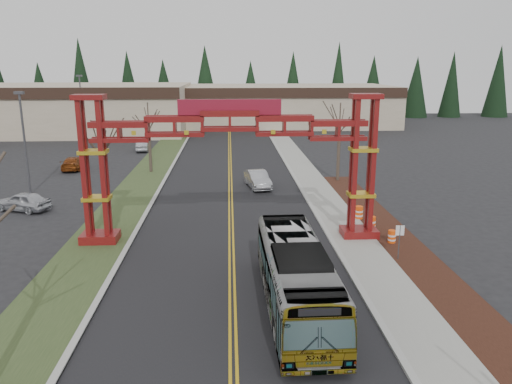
{
  "coord_description": "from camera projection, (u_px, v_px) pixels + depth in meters",
  "views": [
    {
      "loc": [
        -0.04,
        -11.27,
        10.49
      ],
      "look_at": [
        1.37,
        14.99,
        3.81
      ],
      "focal_mm": 35.0,
      "sensor_mm": 36.0,
      "label": 1
    }
  ],
  "objects": [
    {
      "name": "road",
      "position": [
        231.0,
        208.0,
        37.68
      ],
      "size": [
        12.0,
        110.0,
        0.02
      ],
      "primitive_type": "cube",
      "color": "black",
      "rests_on": "ground"
    },
    {
      "name": "lane_line_left",
      "position": [
        229.0,
        208.0,
        37.67
      ],
      "size": [
        0.12,
        100.0,
        0.01
      ],
      "primitive_type": "cube",
      "color": "gold",
      "rests_on": "road"
    },
    {
      "name": "lane_line_right",
      "position": [
        232.0,
        208.0,
        37.68
      ],
      "size": [
        0.12,
        100.0,
        0.01
      ],
      "primitive_type": "cube",
      "color": "gold",
      "rests_on": "road"
    },
    {
      "name": "curb_right",
      "position": [
        311.0,
        206.0,
        37.99
      ],
      "size": [
        0.3,
        110.0,
        0.15
      ],
      "primitive_type": "cube",
      "color": "#ABABA6",
      "rests_on": "ground"
    },
    {
      "name": "sidewalk_right",
      "position": [
        330.0,
        206.0,
        38.06
      ],
      "size": [
        2.6,
        110.0,
        0.14
      ],
      "primitive_type": "cube",
      "color": "gray",
      "rests_on": "ground"
    },
    {
      "name": "landscape_strip",
      "position": [
        447.0,
        292.0,
        23.69
      ],
      "size": [
        2.6,
        50.0,
        0.12
      ],
      "primitive_type": "cube",
      "color": "black",
      "rests_on": "ground"
    },
    {
      "name": "grass_median",
      "position": [
        124.0,
        210.0,
        37.26
      ],
      "size": [
        4.0,
        110.0,
        0.08
      ],
      "primitive_type": "cube",
      "color": "#314221",
      "rests_on": "ground"
    },
    {
      "name": "curb_left",
      "position": [
        149.0,
        209.0,
        37.34
      ],
      "size": [
        0.3,
        110.0,
        0.15
      ],
      "primitive_type": "cube",
      "color": "#ABABA6",
      "rests_on": "ground"
    },
    {
      "name": "gateway_arch",
      "position": [
        230.0,
        144.0,
        29.44
      ],
      "size": [
        18.2,
        1.6,
        8.9
      ],
      "color": "#610C10",
      "rests_on": "ground"
    },
    {
      "name": "retail_building_west",
      "position": [
        44.0,
        108.0,
        80.63
      ],
      "size": [
        46.0,
        22.3,
        7.5
      ],
      "color": "tan",
      "rests_on": "ground"
    },
    {
      "name": "retail_building_east",
      "position": [
        284.0,
        105.0,
        90.52
      ],
      "size": [
        38.0,
        20.3,
        7.0
      ],
      "color": "tan",
      "rests_on": "ground"
    },
    {
      "name": "conifer_treeline",
      "position": [
        230.0,
        86.0,
        100.94
      ],
      "size": [
        116.1,
        5.6,
        13.0
      ],
      "color": "black",
      "rests_on": "ground"
    },
    {
      "name": "transit_bus",
      "position": [
        296.0,
        277.0,
        21.8
      ],
      "size": [
        2.72,
        10.94,
        3.04
      ],
      "primitive_type": "imported",
      "rotation": [
        0.0,
        0.0,
        0.02
      ],
      "color": "#9D9EA4",
      "rests_on": "ground"
    },
    {
      "name": "silver_sedan",
      "position": [
        258.0,
        179.0,
        43.94
      ],
      "size": [
        2.37,
        4.77,
        1.5
      ],
      "primitive_type": "imported",
      "rotation": [
        0.0,
        0.0,
        0.18
      ],
      "color": "#A5A8AD",
      "rests_on": "ground"
    },
    {
      "name": "parked_car_near_a",
      "position": [
        23.0,
        201.0,
        36.94
      ],
      "size": [
        4.52,
        3.05,
        1.43
      ],
      "primitive_type": "imported",
      "rotation": [
        0.0,
        0.0,
        4.35
      ],
      "color": "silver",
      "rests_on": "ground"
    },
    {
      "name": "parked_car_mid_a",
      "position": [
        74.0,
        163.0,
        51.66
      ],
      "size": [
        2.22,
        4.72,
        1.33
      ],
      "primitive_type": "imported",
      "rotation": [
        0.0,
        0.0,
        3.22
      ],
      "color": "brown",
      "rests_on": "ground"
    },
    {
      "name": "parked_car_far_a",
      "position": [
        142.0,
        146.0,
        62.85
      ],
      "size": [
        1.79,
        4.1,
        1.31
      ],
      "primitive_type": "imported",
      "rotation": [
        0.0,
        0.0,
        3.25
      ],
      "color": "#ACAEB4",
      "rests_on": "ground"
    },
    {
      "name": "bare_tree_median_mid",
      "position": [
        102.0,
        153.0,
        31.14
      ],
      "size": [
        2.92,
        2.92,
        7.12
      ],
      "color": "#382D26",
      "rests_on": "ground"
    },
    {
      "name": "bare_tree_median_far",
      "position": [
        148.0,
        123.0,
        49.23
      ],
      "size": [
        3.07,
        3.07,
        6.99
      ],
      "color": "#382D26",
      "rests_on": "ground"
    },
    {
      "name": "bare_tree_right_far",
      "position": [
        340.0,
        125.0,
        45.27
      ],
      "size": [
        2.98,
        2.98,
        7.25
      ],
      "color": "#382D26",
      "rests_on": "ground"
    },
    {
      "name": "light_pole_near",
      "position": [
        24.0,
        136.0,
        40.6
      ],
      "size": [
        0.74,
        0.37,
        8.49
      ],
      "color": "#3F3F44",
      "rests_on": "ground"
    },
    {
      "name": "light_pole_far",
      "position": [
        81.0,
        103.0,
        70.92
      ],
      "size": [
        0.8,
        0.4,
        9.21
      ],
      "color": "#3F3F44",
      "rests_on": "ground"
    },
    {
      "name": "street_sign",
      "position": [
        400.0,
        236.0,
        27.21
      ],
      "size": [
        0.47,
        0.06,
        2.05
      ],
      "color": "#3F3F44",
      "rests_on": "ground"
    },
    {
      "name": "barrel_south",
      "position": [
        392.0,
        237.0,
        30.03
      ],
      "size": [
        0.48,
        0.48,
        0.88
      ],
      "color": "#FF500E",
      "rests_on": "ground"
    },
    {
      "name": "barrel_mid",
      "position": [
        371.0,
        224.0,
        32.43
      ],
      "size": [
        0.53,
        0.53,
        0.99
      ],
      "color": "#FF500E",
      "rests_on": "ground"
    },
    {
      "name": "barrel_north",
      "position": [
        359.0,
        213.0,
        34.73
      ],
      "size": [
        0.54,
        0.54,
        1.0
      ],
      "color": "#FF500E",
      "rests_on": "ground"
    }
  ]
}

